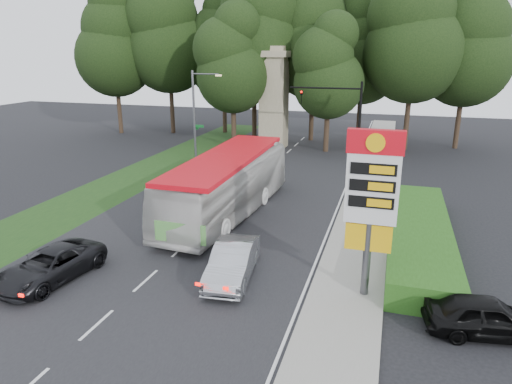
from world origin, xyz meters
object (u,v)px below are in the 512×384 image
(monument, at_px, (274,97))
(parked_car_black, at_px, (488,317))
(traffic_signal_mast, at_px, (344,112))
(suv_charcoal, at_px, (51,265))
(sedan_silver, at_px, (233,262))
(gas_station_pylon, at_px, (372,192))
(streetlight_signs, at_px, (196,112))
(transit_bus, at_px, (227,185))

(monument, height_order, parked_car_black, monument)
(traffic_signal_mast, relative_size, monument, 0.72)
(suv_charcoal, bearing_deg, sedan_silver, 26.02)
(suv_charcoal, xyz_separation_m, parked_car_black, (17.48, 1.07, 0.03))
(gas_station_pylon, bearing_deg, monument, 111.80)
(sedan_silver, bearing_deg, gas_station_pylon, -5.81)
(traffic_signal_mast, xyz_separation_m, monument, (-7.68, 6.00, 0.43))
(streetlight_signs, xyz_separation_m, transit_bus, (7.49, -12.50, -2.59))
(traffic_signal_mast, height_order, transit_bus, traffic_signal_mast)
(sedan_silver, xyz_separation_m, parked_car_black, (9.95, -1.39, -0.06))
(traffic_signal_mast, xyz_separation_m, transit_bus, (-5.18, -14.49, -2.82))
(gas_station_pylon, bearing_deg, sedan_silver, -178.97)
(suv_charcoal, relative_size, parked_car_black, 1.17)
(parked_car_black, bearing_deg, transit_bus, 46.54)
(transit_bus, xyz_separation_m, suv_charcoal, (-4.48, -10.08, -1.16))
(gas_station_pylon, relative_size, traffic_signal_mast, 0.95)
(sedan_silver, xyz_separation_m, suv_charcoal, (-7.52, -2.46, -0.09))
(streetlight_signs, relative_size, parked_car_black, 1.88)
(monument, height_order, sedan_silver, monument)
(suv_charcoal, bearing_deg, parked_car_black, 11.42)
(traffic_signal_mast, distance_m, streetlight_signs, 12.83)
(streetlight_signs, height_order, sedan_silver, streetlight_signs)
(transit_bus, bearing_deg, streetlight_signs, 125.23)
(sedan_silver, distance_m, suv_charcoal, 7.91)
(transit_bus, height_order, suv_charcoal, transit_bus)
(traffic_signal_mast, bearing_deg, transit_bus, -109.68)
(streetlight_signs, xyz_separation_m, parked_car_black, (20.49, -21.51, -3.72))
(streetlight_signs, bearing_deg, sedan_silver, -62.36)
(traffic_signal_mast, height_order, parked_car_black, traffic_signal_mast)
(parked_car_black, bearing_deg, suv_charcoal, 84.77)
(traffic_signal_mast, height_order, monument, monument)
(gas_station_pylon, distance_m, transit_bus, 11.79)
(streetlight_signs, bearing_deg, monument, 58.03)
(sedan_silver, bearing_deg, traffic_signal_mast, 77.64)
(suv_charcoal, distance_m, parked_car_black, 17.51)
(gas_station_pylon, relative_size, suv_charcoal, 1.38)
(gas_station_pylon, xyz_separation_m, transit_bus, (-8.70, 7.52, -2.60))
(traffic_signal_mast, bearing_deg, parked_car_black, -71.60)
(sedan_silver, height_order, parked_car_black, sedan_silver)
(monument, bearing_deg, traffic_signal_mast, -38.00)
(gas_station_pylon, height_order, traffic_signal_mast, traffic_signal_mast)
(traffic_signal_mast, bearing_deg, sedan_silver, -95.52)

